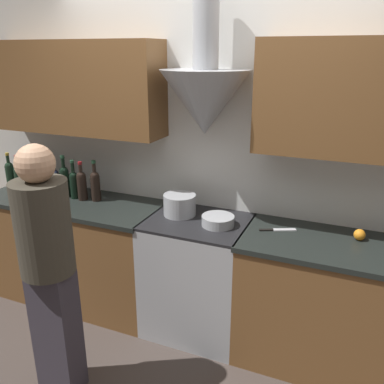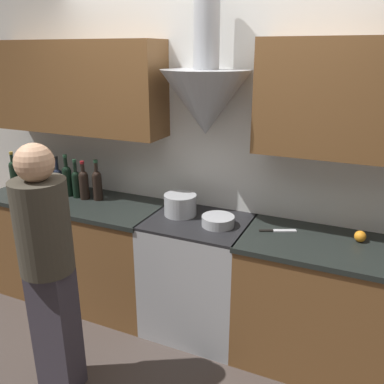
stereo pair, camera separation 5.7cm
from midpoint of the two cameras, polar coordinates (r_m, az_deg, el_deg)
ground_plane at (r=3.16m, az=-1.27°, el=-21.69°), size 12.00×12.00×0.00m
wall_back at (r=3.01m, az=2.53°, el=8.03°), size 8.40×0.62×2.60m
counter_left at (r=3.66m, az=-15.21°, el=-7.63°), size 1.54×0.62×0.92m
counter_right at (r=2.96m, az=19.86°, el=-15.06°), size 1.27×0.62×0.92m
stove_range at (r=3.14m, az=1.31°, el=-11.65°), size 0.73×0.60×0.92m
wine_bottle_0 at (r=3.93m, az=-23.35°, el=2.55°), size 0.07×0.07×0.32m
wine_bottle_1 at (r=3.88m, az=-22.32°, el=2.34°), size 0.08×0.08×0.31m
wine_bottle_2 at (r=3.80m, az=-21.04°, el=2.44°), size 0.08×0.08×0.35m
wine_bottle_3 at (r=3.73m, az=-19.86°, el=2.29°), size 0.07×0.07×0.34m
wine_bottle_4 at (r=3.68m, az=-18.88°, el=2.01°), size 0.08×0.08×0.34m
wine_bottle_5 at (r=3.60m, az=-17.83°, el=1.65°), size 0.07×0.07×0.33m
wine_bottle_6 at (r=3.53m, az=-16.66°, el=1.75°), size 0.08×0.08×0.35m
wine_bottle_7 at (r=3.48m, az=-15.47°, el=1.30°), size 0.07×0.07×0.32m
wine_bottle_8 at (r=3.42m, az=-14.47°, el=1.20°), size 0.08×0.08×0.32m
wine_bottle_9 at (r=3.37m, az=-12.68°, el=1.15°), size 0.08×0.08×0.34m
stock_pot at (r=3.01m, az=-1.11°, el=-1.79°), size 0.24×0.24×0.16m
mixing_bowl at (r=2.84m, az=4.25°, el=-4.06°), size 0.23×0.23×0.07m
orange_fruit at (r=2.83m, az=23.08°, el=-5.74°), size 0.07×0.07×0.07m
chefs_knife at (r=2.83m, az=12.56°, el=-5.32°), size 0.24×0.13×0.01m
person_foreground_left at (r=2.56m, az=-19.02°, el=-9.28°), size 0.31×0.31×1.61m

